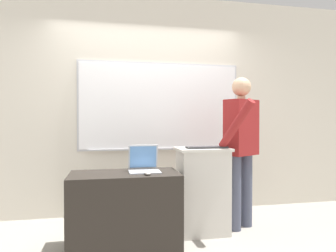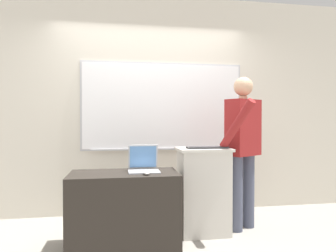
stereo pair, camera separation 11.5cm
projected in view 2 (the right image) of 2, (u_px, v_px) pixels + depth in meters
back_wall at (150, 104)px, 4.03m from camera, size 6.40×0.17×2.89m
lectern_podium at (203, 190)px, 3.24m from camera, size 0.57×0.40×0.93m
side_desk at (124, 210)px, 2.88m from camera, size 1.04×0.53×0.72m
person_presenter at (243, 142)px, 3.36m from camera, size 0.56×0.69×1.71m
laptop at (143, 164)px, 2.95m from camera, size 0.30×0.26×0.26m
wireless_keyboard at (207, 147)px, 3.19m from camera, size 0.44×0.14×0.02m
computer_mouse_by_laptop at (147, 173)px, 2.76m from camera, size 0.06×0.10×0.03m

